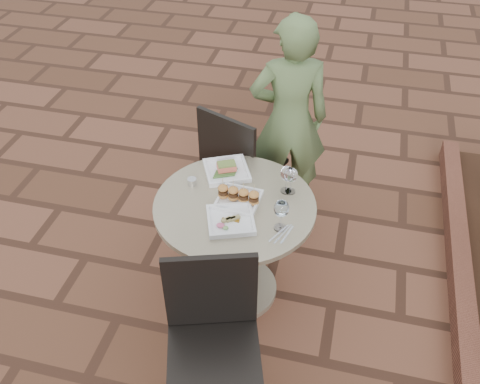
% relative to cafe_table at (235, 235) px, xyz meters
% --- Properties ---
extents(ground, '(60.00, 60.00, 0.00)m').
position_rel_cafe_table_xyz_m(ground, '(-0.22, 0.02, -0.48)').
color(ground, brown).
rests_on(ground, ground).
extents(cafe_table, '(0.90, 0.90, 0.73)m').
position_rel_cafe_table_xyz_m(cafe_table, '(0.00, 0.00, 0.00)').
color(cafe_table, gray).
rests_on(cafe_table, ground).
extents(chair_far, '(0.57, 0.57, 0.93)m').
position_rel_cafe_table_xyz_m(chair_far, '(-0.15, 0.63, 0.07)').
color(chair_far, black).
rests_on(chair_far, ground).
extents(chair_near, '(0.55, 0.55, 0.93)m').
position_rel_cafe_table_xyz_m(chair_near, '(0.07, -0.70, 0.07)').
color(chair_near, black).
rests_on(chair_near, ground).
extents(diner, '(0.62, 0.49, 1.47)m').
position_rel_cafe_table_xyz_m(diner, '(0.15, 0.90, 0.25)').
color(diner, '#4E6437').
rests_on(diner, ground).
extents(plate_salmon, '(0.33, 0.33, 0.07)m').
position_rel_cafe_table_xyz_m(plate_salmon, '(-0.12, 0.26, 0.27)').
color(plate_salmon, white).
rests_on(plate_salmon, cafe_table).
extents(plate_sliders, '(0.24, 0.24, 0.15)m').
position_rel_cafe_table_xyz_m(plate_sliders, '(0.02, 0.02, 0.28)').
color(plate_sliders, white).
rests_on(plate_sliders, cafe_table).
extents(plate_tuna, '(0.31, 0.31, 0.03)m').
position_rel_cafe_table_xyz_m(plate_tuna, '(0.01, -0.15, 0.26)').
color(plate_tuna, white).
rests_on(plate_tuna, cafe_table).
extents(wine_glass_right, '(0.08, 0.08, 0.19)m').
position_rel_cafe_table_xyz_m(wine_glass_right, '(0.28, -0.13, 0.38)').
color(wine_glass_right, white).
rests_on(wine_glass_right, cafe_table).
extents(wine_glass_mid, '(0.07, 0.07, 0.17)m').
position_rel_cafe_table_xyz_m(wine_glass_mid, '(0.25, 0.17, 0.37)').
color(wine_glass_mid, white).
rests_on(wine_glass_mid, cafe_table).
extents(wine_glass_far, '(0.07, 0.07, 0.16)m').
position_rel_cafe_table_xyz_m(wine_glass_far, '(0.28, 0.18, 0.36)').
color(wine_glass_far, white).
rests_on(wine_glass_far, cafe_table).
extents(steel_ramekin, '(0.07, 0.07, 0.04)m').
position_rel_cafe_table_xyz_m(steel_ramekin, '(-0.28, 0.10, 0.27)').
color(steel_ramekin, silver).
rests_on(steel_ramekin, cafe_table).
extents(cutlery_set, '(0.13, 0.19, 0.00)m').
position_rel_cafe_table_xyz_m(cutlery_set, '(0.30, -0.17, 0.25)').
color(cutlery_set, silver).
rests_on(cutlery_set, cafe_table).
extents(planter_curb, '(0.12, 3.00, 0.15)m').
position_rel_cafe_table_xyz_m(planter_curb, '(1.38, 0.32, -0.41)').
color(planter_curb, brown).
rests_on(planter_curb, ground).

